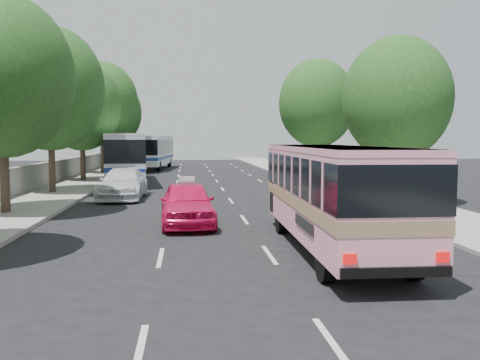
{
  "coord_description": "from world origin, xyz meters",
  "views": [
    {
      "loc": [
        -1.19,
        -15.27,
        3.11
      ],
      "look_at": [
        0.75,
        3.23,
        1.6
      ],
      "focal_mm": 38.0,
      "sensor_mm": 36.0,
      "label": 1
    }
  ],
  "objects": [
    {
      "name": "tree_left_f",
      "position": [
        -8.62,
        37.94,
        6.0
      ],
      "size": [
        5.88,
        5.88,
        9.16
      ],
      "color": "#38281E",
      "rests_on": "ground"
    },
    {
      "name": "low_wall",
      "position": [
        -10.3,
        20.0,
        0.9
      ],
      "size": [
        0.3,
        90.0,
        1.5
      ],
      "primitive_type": "cube",
      "color": "#9E998E",
      "rests_on": "sidewalk_left"
    },
    {
      "name": "sidewalk_right",
      "position": [
        8.5,
        20.0,
        0.06
      ],
      "size": [
        4.0,
        90.0,
        0.12
      ],
      "primitive_type": "cube",
      "color": "#9E998E",
      "rests_on": "ground"
    },
    {
      "name": "ground",
      "position": [
        0.0,
        0.0,
        0.0
      ],
      "size": [
        120.0,
        120.0,
        0.0
      ],
      "primitive_type": "plane",
      "color": "black",
      "rests_on": "ground"
    },
    {
      "name": "white_pickup",
      "position": [
        -4.5,
        11.46,
        0.78
      ],
      "size": [
        2.33,
        5.44,
        1.56
      ],
      "primitive_type": "imported",
      "rotation": [
        0.0,
        0.0,
        -0.03
      ],
      "color": "silver",
      "rests_on": "ground"
    },
    {
      "name": "sidewalk_left",
      "position": [
        -8.5,
        20.0,
        0.07
      ],
      "size": [
        4.0,
        90.0,
        0.15
      ],
      "primitive_type": "cube",
      "color": "#9E998E",
      "rests_on": "ground"
    },
    {
      "name": "tree_left_d",
      "position": [
        -8.52,
        21.94,
        5.63
      ],
      "size": [
        5.52,
        5.52,
        8.6
      ],
      "color": "#38281E",
      "rests_on": "ground"
    },
    {
      "name": "pink_bus",
      "position": [
        2.83,
        -1.62,
        1.81
      ],
      "size": [
        2.49,
        9.15,
        2.91
      ],
      "rotation": [
        0.0,
        0.0,
        -0.02
      ],
      "color": "pink",
      "rests_on": "ground"
    },
    {
      "name": "tree_left_c",
      "position": [
        -8.62,
        13.94,
        6.12
      ],
      "size": [
        6.0,
        6.0,
        9.35
      ],
      "color": "#38281E",
      "rests_on": "ground"
    },
    {
      "name": "pink_taxi",
      "position": [
        -1.2,
        3.0,
        0.79
      ],
      "size": [
        2.09,
        4.73,
        1.58
      ],
      "primitive_type": "imported",
      "rotation": [
        0.0,
        0.0,
        0.05
      ],
      "color": "#EA1459",
      "rests_on": "ground"
    },
    {
      "name": "taxi_roof_sign",
      "position": [
        -1.2,
        3.0,
        1.67
      ],
      "size": [
        0.56,
        0.21,
        0.18
      ],
      "primitive_type": "cube",
      "rotation": [
        0.0,
        0.0,
        0.05
      ],
      "color": "silver",
      "rests_on": "pink_taxi"
    },
    {
      "name": "tree_left_e",
      "position": [
        -8.42,
        29.94,
        6.43
      ],
      "size": [
        6.3,
        6.3,
        9.82
      ],
      "color": "#38281E",
      "rests_on": "ground"
    },
    {
      "name": "tour_coach_front",
      "position": [
        -5.52,
        21.3,
        2.07
      ],
      "size": [
        3.76,
        11.71,
        3.44
      ],
      "rotation": [
        0.0,
        0.0,
        0.11
      ],
      "color": "silver",
      "rests_on": "ground"
    },
    {
      "name": "tree_right_near",
      "position": [
        8.78,
        7.94,
        5.2
      ],
      "size": [
        5.1,
        5.1,
        7.95
      ],
      "color": "#38281E",
      "rests_on": "ground"
    },
    {
      "name": "tree_left_b",
      "position": [
        -8.42,
        5.94,
        5.82
      ],
      "size": [
        5.7,
        5.7,
        8.88
      ],
      "color": "#38281E",
      "rests_on": "ground"
    },
    {
      "name": "tour_coach_rear",
      "position": [
        -4.5,
        37.31,
        2.05
      ],
      "size": [
        3.55,
        11.55,
        3.4
      ],
      "rotation": [
        0.0,
        0.0,
        -0.1
      ],
      "color": "white",
      "rests_on": "ground"
    },
    {
      "name": "tree_right_far",
      "position": [
        9.08,
        23.94,
        6.12
      ],
      "size": [
        6.0,
        6.0,
        9.35
      ],
      "color": "#38281E",
      "rests_on": "ground"
    }
  ]
}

